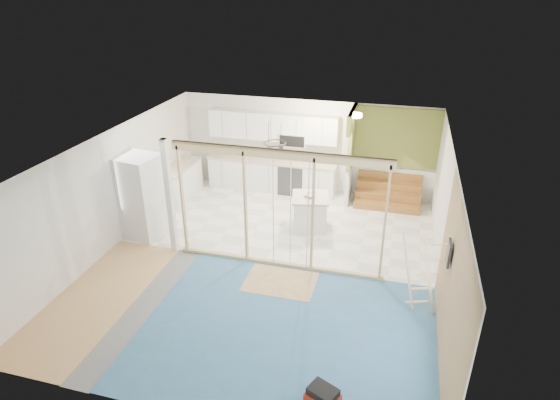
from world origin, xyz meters
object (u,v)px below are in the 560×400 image
(island, at_px, (310,212))
(ladder, at_px, (421,274))
(fridge, at_px, (142,197))
(toolbox, at_px, (323,400))

(island, bearing_deg, ladder, -58.05)
(fridge, height_order, island, fridge)
(island, height_order, toolbox, island)
(fridge, xyz_separation_m, island, (3.66, 1.33, -0.57))
(island, relative_size, ladder, 0.63)
(toolbox, bearing_deg, fridge, 166.76)
(fridge, height_order, ladder, fridge)
(fridge, xyz_separation_m, toolbox, (4.92, -3.85, -0.79))
(fridge, relative_size, toolbox, 3.71)
(toolbox, distance_m, ladder, 2.93)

